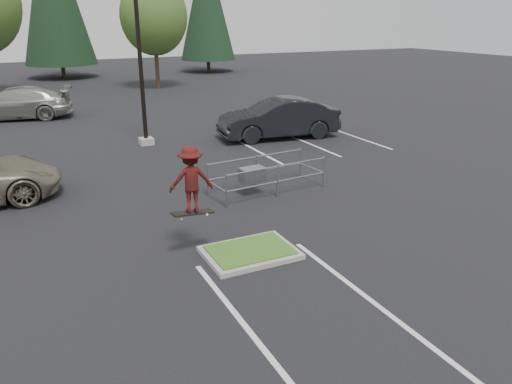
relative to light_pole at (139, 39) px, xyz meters
name	(u,v)px	position (x,y,z in m)	size (l,w,h in m)	color
ground	(250,255)	(-0.50, -12.00, -4.56)	(120.00, 120.00, 0.00)	black
grass_median	(250,252)	(-0.50, -12.00, -4.48)	(2.20, 1.60, 0.16)	#9E9A94
stall_lines	(137,190)	(-1.85, -5.98, -4.56)	(22.62, 17.60, 0.01)	silver
light_pole	(139,39)	(0.00, 0.00, 0.00)	(0.70, 0.60, 10.12)	#9E9A94
decid_c	(154,19)	(5.49, 17.83, 0.69)	(5.12, 5.12, 8.38)	#38281C
conif_c	(206,1)	(13.50, 27.50, 2.29)	(5.50, 5.50, 12.50)	#38281C
cart_corral	(256,174)	(1.57, -8.04, -3.89)	(3.89, 1.71, 1.07)	gray
skateboarder	(191,180)	(-1.70, -11.35, -2.64)	(1.11, 0.76, 1.72)	black
car_r_charc	(278,118)	(6.00, -1.43, -3.63)	(1.96, 5.62, 1.85)	black
car_far_silver	(16,103)	(-5.00, 9.03, -3.68)	(2.46, 6.06, 1.76)	gray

